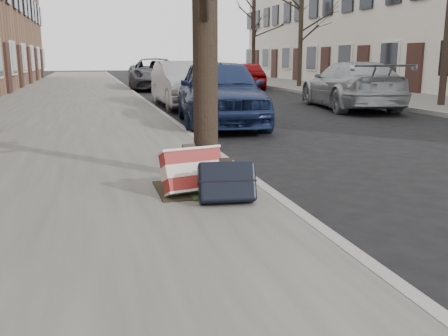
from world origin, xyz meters
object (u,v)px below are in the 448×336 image
object	(u,v)px
suitcase_red	(193,171)
suitcase_navy	(227,182)
car_near_front	(219,91)
car_near_mid	(184,84)

from	to	relation	value
suitcase_red	suitcase_navy	world-z (taller)	suitcase_red
suitcase_navy	car_near_front	xyz separation A→B (m)	(1.64, 6.59, 0.43)
car_near_front	suitcase_red	bearing A→B (deg)	-99.72
suitcase_navy	car_near_mid	distance (m)	11.03
suitcase_red	car_near_front	distance (m)	6.44
suitcase_navy	car_near_front	size ratio (longest dim) A/B	0.12
suitcase_red	car_near_mid	bearing A→B (deg)	67.61
suitcase_red	car_near_front	world-z (taller)	car_near_front
car_near_front	car_near_mid	world-z (taller)	car_near_front
suitcase_navy	suitcase_red	bearing A→B (deg)	126.80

